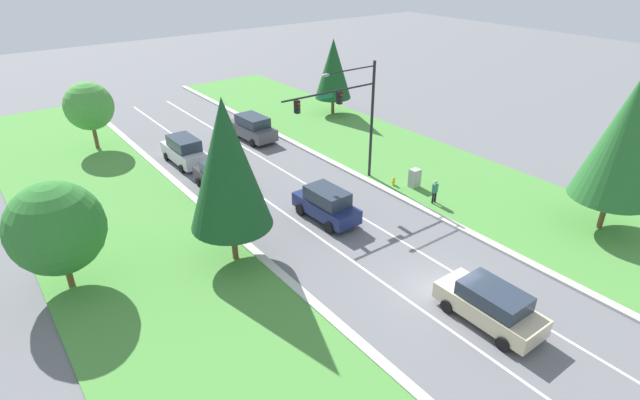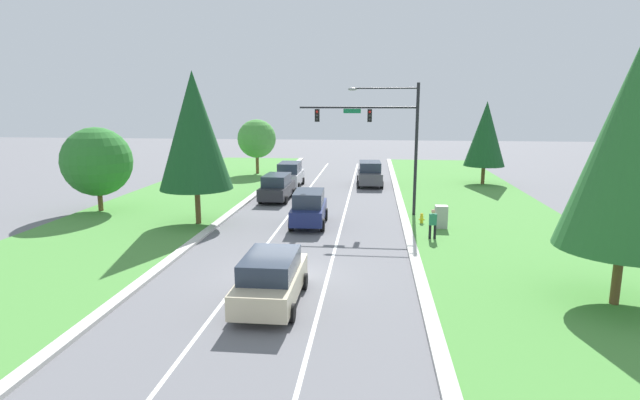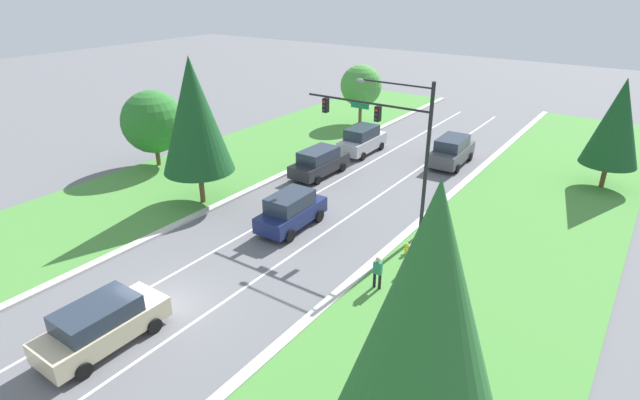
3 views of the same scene
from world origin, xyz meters
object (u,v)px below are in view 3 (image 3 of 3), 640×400
Objects in this scene: fire_hydrant at (407,249)px; conifer_mid_left_tree at (194,116)px; pedestrian at (378,272)px; charcoal_suv at (319,162)px; conifer_near_right_tree at (426,325)px; navy_suv at (291,210)px; traffic_signal_mast at (392,132)px; oak_near_left_tree at (153,122)px; silver_suv at (362,140)px; champagne_suv at (101,324)px; oak_far_left_tree at (361,86)px; conifer_far_right_tree at (617,122)px; utility_cabinet at (417,258)px; graphite_suv at (452,151)px.

conifer_mid_left_tree is at bearing -173.77° from fire_hydrant.
pedestrian is 3.60m from fire_hydrant.
fire_hydrant is 0.08× the size of conifer_mid_left_tree.
conifer_near_right_tree is at bearing -48.18° from charcoal_suv.
traffic_signal_mast is at bearing 34.00° from navy_suv.
fire_hydrant is 21.44m from oak_near_left_tree.
fire_hydrant is at bearing -43.81° from traffic_signal_mast.
traffic_signal_mast reaches higher than pedestrian.
oak_near_left_tree is 0.63× the size of conifer_mid_left_tree.
champagne_suv is at bearing -82.62° from silver_suv.
oak_near_left_tree reaches higher than pedestrian.
conifer_near_right_tree reaches higher than conifer_mid_left_tree.
conifer_mid_left_tree is (-6.65, -0.52, 4.55)m from navy_suv.
charcoal_suv is at bearing 100.48° from champagne_suv.
oak_far_left_tree is (-12.44, 17.91, -1.95)m from traffic_signal_mast.
conifer_far_right_tree is at bearing -11.63° from oak_far_left_tree.
fire_hydrant is at bearing 133.77° from utility_cabinet.
conifer_near_right_tree is at bearing -63.85° from fire_hydrant.
charcoal_suv reaches higher than utility_cabinet.
oak_near_left_tree is 31.52m from conifer_far_right_tree.
pedestrian is at bearing -8.70° from conifer_mid_left_tree.
conifer_near_right_tree is (9.02, -25.99, 4.71)m from graphite_suv.
navy_suv is 6.85m from fire_hydrant.
champagne_suv is 14.49m from fire_hydrant.
graphite_suv is 0.57× the size of conifer_mid_left_tree.
champagne_suv reaches higher than utility_cabinet.
pedestrian is 14.56m from conifer_mid_left_tree.
traffic_signal_mast is 18.98m from oak_near_left_tree.
oak_far_left_tree reaches higher than pedestrian.
conifer_far_right_tree is at bearing 65.02° from champagne_suv.
fire_hydrant is (3.24, -14.22, -0.74)m from graphite_suv.
fire_hydrant is 25.22m from oak_far_left_tree.
charcoal_suv is at bearing 68.25° from conifer_mid_left_tree.
utility_cabinet is at bearing -2.77° from navy_suv.
pedestrian is 0.18× the size of conifer_near_right_tree.
conifer_far_right_tree reaches higher than graphite_suv.
conifer_near_right_tree reaches higher than navy_suv.
traffic_signal_mast is 16.21m from conifer_near_right_tree.
conifer_near_right_tree reaches higher than pedestrian.
traffic_signal_mast is 12.08× the size of fire_hydrant.
traffic_signal_mast is 1.68× the size of charcoal_suv.
oak_near_left_tree reaches higher than utility_cabinet.
champagne_suv is 14.09m from conifer_mid_left_tree.
traffic_signal_mast reaches higher than utility_cabinet.
silver_suv is 0.66× the size of conifer_far_right_tree.
charcoal_suv is 13.56m from utility_cabinet.
traffic_signal_mast is 6.17m from fire_hydrant.
graphite_suv is at bearing 83.13° from champagne_suv.
conifer_near_right_tree is 21.77m from conifer_mid_left_tree.
champagne_suv is 11.57m from pedestrian.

